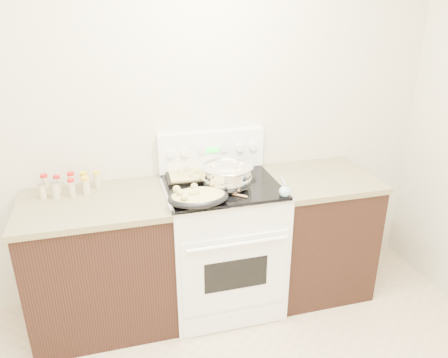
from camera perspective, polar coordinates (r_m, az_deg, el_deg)
name	(u,v)px	position (r m, az deg, el deg)	size (l,w,h in m)	color
room_shell	(232,145)	(1.26, 1.11, 4.43)	(4.10, 3.60, 2.75)	beige
counter_left	(101,263)	(3.06, -15.74, -10.52)	(0.93, 0.67, 0.92)	black
counter_right	(315,232)	(3.37, 11.86, -6.78)	(0.73, 0.67, 0.92)	black
kitchen_range	(222,242)	(3.12, -0.27, -8.29)	(0.78, 0.73, 1.22)	white
mixing_bowl	(227,176)	(2.82, 0.41, 0.35)	(0.44, 0.44, 0.20)	silver
roasting_pan	(198,197)	(2.62, -3.44, -2.32)	(0.38, 0.27, 0.11)	black
baking_sheet	(197,174)	(3.03, -3.49, 0.68)	(0.45, 0.32, 0.06)	black
wooden_spoon	(221,196)	(2.70, -0.36, -2.28)	(0.22, 0.19, 0.04)	tan
blue_ladle	(284,190)	(2.76, 7.90, -1.46)	(0.11, 0.26, 0.09)	#81AFC1
spice_jars	(68,185)	(2.97, -19.69, -0.68)	(0.38, 0.15, 0.13)	#BFB28C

